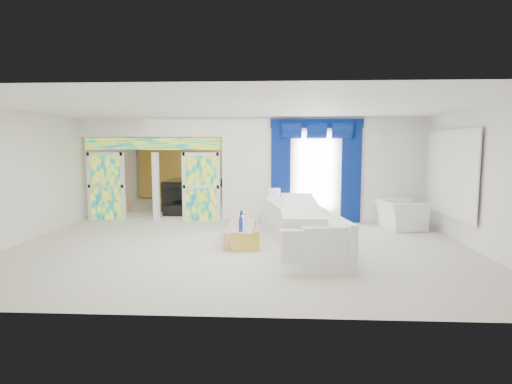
# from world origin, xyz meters

# --- Properties ---
(floor) EXTENTS (12.00, 12.00, 0.00)m
(floor) POSITION_xyz_m (0.00, 0.00, 0.00)
(floor) COLOR #B7AF9E
(floor) RESTS_ON ground
(dividing_wall) EXTENTS (5.70, 0.18, 3.00)m
(dividing_wall) POSITION_xyz_m (2.15, 1.00, 1.50)
(dividing_wall) COLOR white
(dividing_wall) RESTS_ON ground
(dividing_header) EXTENTS (4.30, 0.18, 0.55)m
(dividing_header) POSITION_xyz_m (-2.85, 1.00, 2.73)
(dividing_header) COLOR white
(dividing_header) RESTS_ON dividing_wall
(stained_panel_left) EXTENTS (0.95, 0.04, 2.00)m
(stained_panel_left) POSITION_xyz_m (-4.28, 1.00, 1.00)
(stained_panel_left) COLOR #994C3F
(stained_panel_left) RESTS_ON ground
(stained_panel_right) EXTENTS (0.95, 0.04, 2.00)m
(stained_panel_right) POSITION_xyz_m (-1.42, 1.00, 1.00)
(stained_panel_right) COLOR #994C3F
(stained_panel_right) RESTS_ON ground
(stained_transom) EXTENTS (4.00, 0.05, 0.35)m
(stained_transom) POSITION_xyz_m (-2.85, 1.00, 2.25)
(stained_transom) COLOR #994C3F
(stained_transom) RESTS_ON dividing_header
(window_pane) EXTENTS (1.00, 0.02, 2.30)m
(window_pane) POSITION_xyz_m (1.90, 0.90, 1.45)
(window_pane) COLOR white
(window_pane) RESTS_ON dividing_wall
(blue_drape_left) EXTENTS (0.55, 0.10, 2.80)m
(blue_drape_left) POSITION_xyz_m (0.90, 0.87, 1.40)
(blue_drape_left) COLOR #031149
(blue_drape_left) RESTS_ON ground
(blue_drape_right) EXTENTS (0.55, 0.10, 2.80)m
(blue_drape_right) POSITION_xyz_m (2.90, 0.87, 1.40)
(blue_drape_right) COLOR #031149
(blue_drape_right) RESTS_ON ground
(blue_pelmet) EXTENTS (2.60, 0.12, 0.25)m
(blue_pelmet) POSITION_xyz_m (1.90, 0.87, 2.82)
(blue_pelmet) COLOR #031149
(blue_pelmet) RESTS_ON dividing_wall
(wall_mirror) EXTENTS (0.04, 2.70, 1.90)m
(wall_mirror) POSITION_xyz_m (4.94, -1.00, 1.55)
(wall_mirror) COLOR white
(wall_mirror) RESTS_ON ground
(gold_curtains) EXTENTS (9.70, 0.12, 2.90)m
(gold_curtains) POSITION_xyz_m (0.00, 5.90, 1.50)
(gold_curtains) COLOR #AE7729
(gold_curtains) RESTS_ON ground
(white_sofa) EXTENTS (1.71, 4.45, 0.83)m
(white_sofa) POSITION_xyz_m (1.33, -2.03, 0.41)
(white_sofa) COLOR white
(white_sofa) RESTS_ON ground
(coffee_table) EXTENTS (0.92, 1.88, 0.40)m
(coffee_table) POSITION_xyz_m (-0.02, -1.73, 0.20)
(coffee_table) COLOR gold
(coffee_table) RESTS_ON ground
(console_table) EXTENTS (1.30, 0.53, 0.42)m
(console_table) POSITION_xyz_m (1.01, 0.59, 0.21)
(console_table) COLOR silver
(console_table) RESTS_ON ground
(table_lamp) EXTENTS (0.36, 0.36, 0.58)m
(table_lamp) POSITION_xyz_m (0.71, 0.59, 0.71)
(table_lamp) COLOR white
(table_lamp) RESTS_ON console_table
(armchair) EXTENTS (1.21, 1.33, 0.76)m
(armchair) POSITION_xyz_m (4.08, 0.01, 0.38)
(armchair) COLOR white
(armchair) RESTS_ON ground
(grand_piano) EXTENTS (1.53, 2.00, 1.00)m
(grand_piano) POSITION_xyz_m (-2.28, 3.43, 0.50)
(grand_piano) COLOR black
(grand_piano) RESTS_ON ground
(piano_bench) EXTENTS (0.99, 0.39, 0.33)m
(piano_bench) POSITION_xyz_m (-2.28, 1.83, 0.16)
(piano_bench) COLOR black
(piano_bench) RESTS_ON ground
(tv_console) EXTENTS (0.61, 0.57, 0.77)m
(tv_console) POSITION_xyz_m (-4.37, 2.27, 0.39)
(tv_console) COLOR tan
(tv_console) RESTS_ON ground
(chandelier) EXTENTS (0.60, 0.60, 0.60)m
(chandelier) POSITION_xyz_m (-2.30, 3.40, 2.65)
(chandelier) COLOR gold
(chandelier) RESTS_ON ceiling
(decanters) EXTENTS (0.17, 1.24, 0.24)m
(decanters) POSITION_xyz_m (-0.01, -1.76, 0.50)
(decanters) COLOR white
(decanters) RESTS_ON coffee_table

